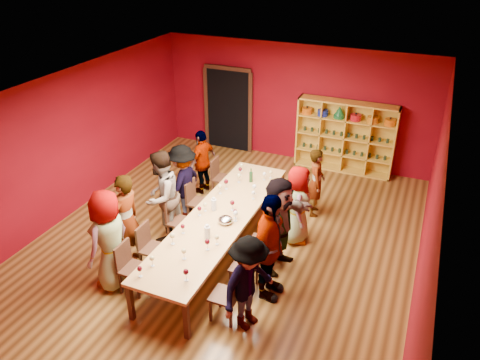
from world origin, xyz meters
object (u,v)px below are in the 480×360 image
at_px(chair_person_right_4, 298,189).
at_px(spittoon_bowl, 225,220).
at_px(person_right_0, 249,284).
at_px(person_right_4, 316,182).
at_px(person_left_1, 126,221).
at_px(chair_person_right_3, 281,215).
at_px(person_right_1, 269,248).
at_px(shelving_unit, 345,133).
at_px(chair_person_left_4, 219,175).
at_px(chair_person_left_0, 129,265).
at_px(chair_person_right_2, 265,240).
at_px(person_right_3, 297,205).
at_px(person_right_2, 279,224).
at_px(person_left_0, 109,240).
at_px(person_left_4, 203,162).
at_px(chair_person_left_3, 195,199).
at_px(chair_person_left_2, 176,218).
at_px(chair_person_right_0, 230,294).
at_px(wine_bottle, 251,177).
at_px(tasting_table, 219,219).
at_px(person_left_3, 183,183).
at_px(chair_person_right_1, 248,265).
at_px(chair_person_left_1, 149,245).
at_px(person_left_2, 162,196).

xyz_separation_m(chair_person_right_4, spittoon_bowl, (-0.71, -2.14, 0.32)).
bearing_deg(person_right_0, person_right_4, 17.30).
relative_size(person_left_1, chair_person_right_3, 2.01).
bearing_deg(person_right_1, shelving_unit, 1.27).
xyz_separation_m(chair_person_left_4, person_right_4, (2.20, 0.07, 0.25)).
height_order(chair_person_left_0, chair_person_right_4, same).
relative_size(chair_person_right_2, person_right_3, 0.56).
bearing_deg(person_left_1, spittoon_bowl, 123.94).
distance_m(person_left_1, person_right_2, 2.67).
bearing_deg(person_left_0, person_right_1, 110.37).
relative_size(person_left_4, person_right_3, 0.96).
relative_size(chair_person_left_3, chair_person_left_4, 1.00).
bearing_deg(person_left_1, chair_person_left_2, 161.38).
distance_m(chair_person_right_0, person_right_2, 1.60).
bearing_deg(chair_person_right_2, person_left_1, -157.39).
distance_m(person_right_3, chair_person_right_4, 1.18).
distance_m(chair_person_left_3, wine_bottle, 1.24).
xyz_separation_m(tasting_table, person_right_4, (1.29, 1.99, 0.05)).
height_order(person_left_3, person_left_4, person_left_3).
distance_m(tasting_table, chair_person_right_2, 0.93).
bearing_deg(chair_person_right_1, chair_person_left_4, 123.81).
bearing_deg(tasting_table, person_right_2, -1.46).
xyz_separation_m(chair_person_left_1, person_right_1, (2.17, 0.17, 0.45)).
height_order(chair_person_right_1, person_right_2, person_right_2).
bearing_deg(spittoon_bowl, chair_person_right_4, 71.58).
bearing_deg(person_left_3, chair_person_right_1, 56.60).
relative_size(person_left_2, person_left_3, 1.12).
height_order(chair_person_left_1, person_left_1, person_left_1).
height_order(shelving_unit, person_left_1, shelving_unit).
relative_size(person_left_2, person_right_2, 1.03).
distance_m(chair_person_right_1, chair_person_right_4, 2.79).
bearing_deg(chair_person_left_2, chair_person_right_4, 47.81).
relative_size(chair_person_left_1, person_right_4, 0.59).
distance_m(person_left_3, chair_person_right_4, 2.45).
bearing_deg(chair_person_left_3, chair_person_right_1, -40.66).
height_order(chair_person_left_0, chair_person_left_1, same).
bearing_deg(chair_person_right_3, person_left_4, 155.19).
bearing_deg(chair_person_right_3, shelving_unit, 81.93).
xyz_separation_m(person_left_4, person_right_1, (2.59, -2.72, 0.19)).
distance_m(chair_person_left_1, person_left_1, 0.59).
relative_size(person_right_1, chair_person_right_4, 2.13).
distance_m(chair_person_left_1, chair_person_left_2, 0.95).
height_order(person_left_1, person_left_3, person_left_1).
bearing_deg(chair_person_left_4, person_right_2, -43.29).
bearing_deg(person_left_1, chair_person_left_4, 177.47).
xyz_separation_m(chair_person_right_2, person_right_3, (0.31, 0.91, 0.30)).
xyz_separation_m(tasting_table, chair_person_right_4, (0.91, 1.99, -0.20)).
bearing_deg(chair_person_right_3, chair_person_left_0, -126.57).
relative_size(chair_person_left_0, person_left_4, 0.59).
bearing_deg(person_right_2, person_left_0, 134.56).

